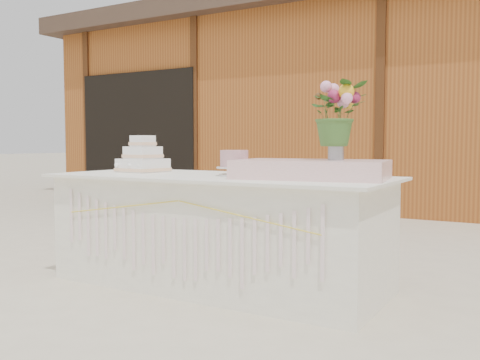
# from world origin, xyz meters

# --- Properties ---
(ground) EXTENTS (80.00, 80.00, 0.00)m
(ground) POSITION_xyz_m (0.00, 0.00, 0.00)
(ground) COLOR beige
(ground) RESTS_ON ground
(barn) EXTENTS (12.60, 4.60, 3.30)m
(barn) POSITION_xyz_m (-0.01, 5.99, 1.68)
(barn) COLOR #95531F
(barn) RESTS_ON ground
(cake_table) EXTENTS (2.40, 1.00, 0.77)m
(cake_table) POSITION_xyz_m (0.00, -0.00, 0.39)
(cake_table) COLOR white
(cake_table) RESTS_ON ground
(wedding_cake) EXTENTS (0.35, 0.35, 0.28)m
(wedding_cake) POSITION_xyz_m (-0.73, 0.07, 0.87)
(wedding_cake) COLOR white
(wedding_cake) RESTS_ON cake_table
(pink_cake_stand) EXTENTS (0.24, 0.24, 0.18)m
(pink_cake_stand) POSITION_xyz_m (0.12, 0.01, 0.87)
(pink_cake_stand) COLOR silver
(pink_cake_stand) RESTS_ON cake_table
(satin_runner) EXTENTS (1.00, 0.67, 0.12)m
(satin_runner) POSITION_xyz_m (0.68, 0.02, 0.83)
(satin_runner) COLOR #FFCDCD
(satin_runner) RESTS_ON cake_table
(flower_vase) EXTENTS (0.10, 0.10, 0.14)m
(flower_vase) POSITION_xyz_m (0.83, 0.07, 0.95)
(flower_vase) COLOR #A5A5A9
(flower_vase) RESTS_ON satin_runner
(bouquet) EXTENTS (0.48, 0.47, 0.40)m
(bouquet) POSITION_xyz_m (0.83, 0.07, 1.22)
(bouquet) COLOR #3A6428
(bouquet) RESTS_ON flower_vase
(loose_flowers) EXTENTS (0.20, 0.34, 0.02)m
(loose_flowers) POSITION_xyz_m (-0.95, 0.14, 0.78)
(loose_flowers) COLOR pink
(loose_flowers) RESTS_ON cake_table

